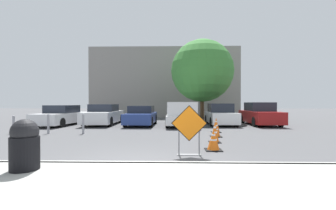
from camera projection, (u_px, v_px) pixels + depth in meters
name	position (u px, v px, depth m)	size (l,w,h in m)	color
ground_plane	(160.00, 126.00, 15.40)	(96.00, 96.00, 0.00)	#4C4C4F
sidewalk_strip	(123.00, 185.00, 4.09)	(23.42, 2.64, 0.14)	#999993
curb_lip	(136.00, 165.00, 5.41)	(23.42, 0.20, 0.14)	#999993
road_closed_sign	(189.00, 128.00, 6.66)	(1.07, 0.20, 1.50)	black
traffic_cone_nearest	(213.00, 140.00, 7.39)	(0.54, 0.54, 0.69)	black
traffic_cone_second	(215.00, 132.00, 8.86)	(0.45, 0.45, 0.81)	black
traffic_cone_third	(216.00, 130.00, 10.33)	(0.51, 0.51, 0.70)	black
traffic_cone_fourth	(216.00, 125.00, 11.89)	(0.49, 0.49, 0.78)	black
parked_car_nearest	(62.00, 116.00, 15.76)	(2.12, 4.65, 1.40)	silver
parked_car_second	(104.00, 115.00, 16.26)	(1.97, 4.67, 1.47)	silver
parked_car_third	(141.00, 116.00, 15.69)	(1.96, 4.10, 1.36)	navy
pickup_truck	(182.00, 115.00, 15.25)	(2.10, 5.11, 1.62)	silver
parked_car_fourth	(220.00, 115.00, 16.01)	(1.86, 4.03, 1.53)	white
parked_car_fifth	(260.00, 115.00, 15.99)	(1.92, 4.41, 1.60)	maroon
trash_bin	(25.00, 144.00, 4.77)	(0.58, 0.58, 1.08)	black
bollard_nearest	(83.00, 123.00, 11.35)	(0.12, 0.12, 1.02)	gray
bollard_second	(48.00, 123.00, 11.39)	(0.12, 0.12, 1.01)	gray
bollard_third	(14.00, 124.00, 11.43)	(0.12, 0.12, 0.92)	gray
building_facade_backdrop	(165.00, 84.00, 26.76)	(16.51, 5.00, 7.70)	gray
street_tree_behind_lot	(202.00, 71.00, 18.84)	(5.22, 5.22, 6.88)	#513823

